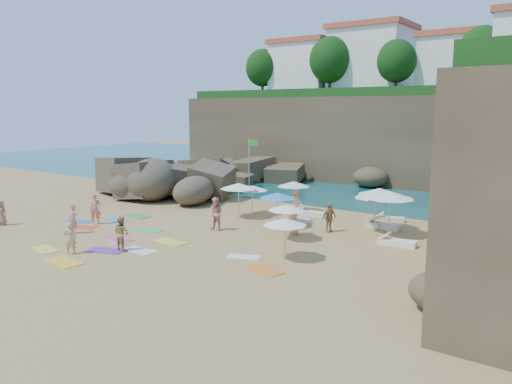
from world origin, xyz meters
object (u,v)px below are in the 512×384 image
Objects in this scene: person_stand_1 at (121,233)px; parasol_0 at (239,186)px; person_stand_4 at (293,220)px; person_stand_5 at (187,189)px; flag_pole at (250,158)px; person_stand_2 at (297,202)px; rock_outcrop at (174,195)px; person_stand_0 at (95,209)px; parasol_1 at (294,184)px; person_stand_3 at (329,217)px; lounger_0 at (390,219)px; person_stand_6 at (70,238)px; parasol_2 at (376,195)px.

parasol_0 is at bearing -89.80° from person_stand_1.
parasol_0 is 1.37× the size of person_stand_4.
person_stand_5 reaches higher than person_stand_4.
flag_pole is 2.81× the size of person_stand_2.
person_stand_0 is (3.31, -10.08, 0.93)m from rock_outcrop.
parasol_1 is at bearing -34.20° from flag_pole.
person_stand_0 is 8.69m from person_stand_5.
lounger_0 is at bearing -1.30° from person_stand_3.
person_stand_2 is at bearing -161.58° from person_stand_6.
person_stand_6 is at bearing -101.36° from person_stand_4.
person_stand_5 is at bearing 177.05° from parasol_2.
person_stand_4 is (2.69, -4.92, 0.06)m from person_stand_2.
parasol_0 is at bearing -58.62° from flag_pole.
person_stand_1 is at bearing 175.09° from person_stand_6.
lounger_0 is at bearing -15.28° from flag_pole.
parasol_2 is 1.32× the size of person_stand_5.
parasol_1 is at bearing -0.84° from rock_outcrop.
rock_outcrop is 11.76m from person_stand_2.
person_stand_5 is 14.20m from person_stand_6.
parasol_0 is 1.26× the size of person_stand_5.
rock_outcrop is 16.60m from person_stand_6.
parasol_2 reaches higher than person_stand_1.
person_stand_0 is at bearing -132.32° from person_stand_4.
person_stand_2 is at bearing 164.57° from parasol_2.
parasol_0 is at bearing 61.19° from person_stand_2.
person_stand_2 is 14.86m from person_stand_6.
person_stand_6 is at bearing -87.22° from person_stand_5.
lounger_0 is at bearing -156.99° from person_stand_2.
rock_outcrop is at bearing 173.03° from parasol_2.
flag_pole is at bearing -73.25° from person_stand_1.
parasol_2 is at bearing -26.48° from flag_pole.
person_stand_4 is at bearing -20.57° from rock_outcrop.
person_stand_1 is 1.09× the size of person_stand_6.
person_stand_2 is at bearing -34.27° from flag_pole.
person_stand_5 is (-0.57, 8.67, 0.01)m from person_stand_0.
rock_outcrop reaches higher than lounger_0.
person_stand_1 reaches higher than person_stand_2.
flag_pole is at bearing 145.80° from parasol_1.
parasol_1 is at bearing 72.61° from person_stand_3.
person_stand_2 is at bearing -5.93° from person_stand_0.
person_stand_1 is 0.92× the size of person_stand_5.
parasol_2 is 1.54× the size of person_stand_2.
parasol_1 is 8.68m from person_stand_5.
person_stand_2 is 5.12m from person_stand_3.
person_stand_5 reaches higher than person_stand_2.
person_stand_3 is at bearing -27.38° from person_stand_0.
person_stand_6 is (4.25, -4.68, -0.14)m from person_stand_0.
person_stand_4 is at bearing -19.23° from parasol_0.
person_stand_4 is 11.59m from person_stand_6.
flag_pole is 18.28m from person_stand_1.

